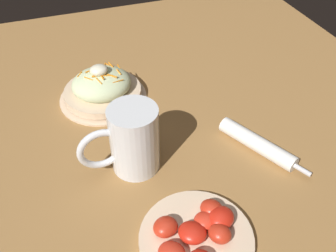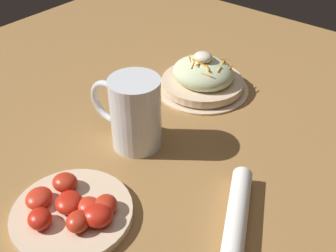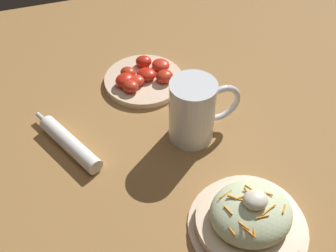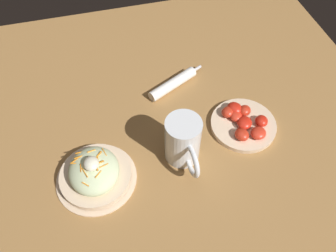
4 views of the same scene
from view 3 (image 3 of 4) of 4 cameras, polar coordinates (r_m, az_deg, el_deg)
name	(u,v)px [view 3 (image 3 of 4)]	position (r m, az deg, el deg)	size (l,w,h in m)	color
ground_plane	(189,150)	(0.85, 3.05, -3.42)	(1.43, 1.43, 0.00)	#9E703D
salad_plate	(250,217)	(0.73, 11.50, -12.57)	(0.21, 0.21, 0.10)	beige
beer_mug	(193,113)	(0.83, 3.61, 1.81)	(0.16, 0.10, 0.14)	white
napkin_roll	(70,143)	(0.86, -13.77, -2.40)	(0.11, 0.20, 0.03)	white
tomato_plate	(143,78)	(1.00, -3.54, 6.78)	(0.19, 0.19, 0.04)	beige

